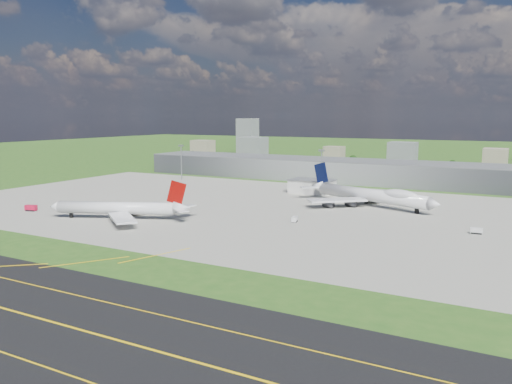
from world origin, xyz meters
The scene contains 22 objects.
ground centered at (0.00, 150.00, 0.00)m, with size 1400.00×1400.00×0.00m, color #2A571B.
apron centered at (10.00, 40.00, 0.04)m, with size 360.00×190.00×0.08m, color gray.
terminal centered at (0.00, 165.00, 7.50)m, with size 300.00×42.00×15.00m, color gray.
ops_building centered at (10.00, 100.00, 4.00)m, with size 26.00×16.00×8.00m, color silver.
mast_west centered at (-100.00, 115.00, 17.71)m, with size 3.50×2.00×25.90m.
mast_center centered at (10.00, 115.00, 17.71)m, with size 3.50×2.00×25.90m.
airliner_red_twin centered at (-38.06, -14.70, 4.90)m, with size 64.00×48.39×18.39m.
airliner_blue_quad centered at (54.36, 71.72, 5.85)m, with size 77.58×59.22×21.05m.
crash_tender centered at (-91.49, -21.42, 1.50)m, with size 6.13×3.95×2.99m.
tug_yellow centered at (-29.50, 4.29, 0.93)m, with size 4.10×3.22×1.79m.
van_white_near centered at (34.93, 16.63, 1.23)m, with size 3.02×5.05×2.43m.
van_white_far centered at (108.54, 30.19, 1.24)m, with size 4.90×2.67×2.45m.
bldg_far_w centered at (-220.00, 320.00, 9.00)m, with size 24.00×20.00×18.00m, color gray.
bldg_w centered at (-140.00, 300.00, 12.00)m, with size 28.00×22.00×24.00m, color slate.
bldg_cw centered at (-60.00, 340.00, 7.00)m, with size 20.00×18.00×14.00m, color gray.
bldg_c centered at (20.00, 310.00, 11.00)m, with size 26.00×20.00×22.00m, color slate.
bldg_ce centered at (100.00, 350.00, 8.00)m, with size 22.00×24.00×16.00m, color gray.
bldg_tall_w centered at (-180.00, 360.00, 22.00)m, with size 22.00×20.00×44.00m, color slate.
tree_far_w centered at (-200.00, 270.00, 5.18)m, with size 7.20×7.20×8.80m.
tree_w centered at (-110.00, 265.00, 4.86)m, with size 6.75×6.75×8.25m.
tree_c centered at (-20.00, 280.00, 5.84)m, with size 8.10×8.10×9.90m.
tree_e centered at (70.00, 275.00, 5.51)m, with size 7.65×7.65×9.35m.
Camera 1 is at (122.48, -183.88, 46.97)m, focal length 35.00 mm.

